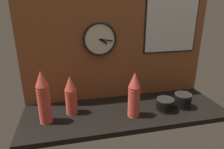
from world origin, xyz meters
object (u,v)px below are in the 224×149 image
cup_stack_far_left (44,97)px  cup_stack_center_right (134,95)px  wall_clock (100,39)px  menu_board (172,20)px  cup_stack_left (71,95)px  bowl_stack_right (165,104)px  bowl_stack_far_right (183,100)px

cup_stack_far_left → cup_stack_center_right: cup_stack_far_left is taller
wall_clock → menu_board: (63.14, 0.89, 13.95)cm
cup_stack_center_right → cup_stack_left: 48.00cm
cup_stack_left → wall_clock: size_ratio=1.09×
cup_stack_far_left → cup_stack_center_right: 64.65cm
bowl_stack_right → bowl_stack_far_right: size_ratio=1.00×
bowl_stack_far_right → wall_clock: wall_clock is taller
bowl_stack_right → bowl_stack_far_right: 16.91cm
cup_stack_far_left → wall_clock: bearing=31.3°
cup_stack_left → cup_stack_center_right: bearing=-17.9°
cup_stack_center_right → bowl_stack_right: bearing=3.4°
bowl_stack_right → wall_clock: (-46.12, 31.81, 48.26)cm
cup_stack_center_right → menu_board: size_ratio=0.62×
cup_stack_center_right → wall_clock: wall_clock is taller
cup_stack_far_left → menu_board: menu_board is taller
bowl_stack_far_right → wall_clock: (-62.90, 29.79, 47.46)cm
cup_stack_center_right → cup_stack_left: size_ratio=1.14×
cup_stack_far_left → bowl_stack_right: (91.16, -4.47, -14.20)cm
cup_stack_left → menu_board: (89.48, 19.58, 52.26)cm
bowl_stack_right → cup_stack_far_left: bearing=177.2°
cup_stack_left → wall_clock: wall_clock is taller
cup_stack_center_right → menu_board: menu_board is taller
cup_stack_far_left → cup_stack_center_right: (64.34, -6.05, -2.13)cm
cup_stack_far_left → bowl_stack_right: 92.37cm
cup_stack_center_right → cup_stack_left: cup_stack_center_right is taller
cup_stack_center_right → menu_board: (43.84, 34.28, 50.13)cm
cup_stack_far_left → bowl_stack_far_right: bearing=-1.3°
wall_clock → cup_stack_far_left: bearing=-148.7°
cup_stack_far_left → cup_stack_left: 21.03cm
cup_stack_left → bowl_stack_far_right: size_ratio=2.22×
cup_stack_far_left → menu_board: size_ratio=0.69×
bowl_stack_far_right → menu_board: 68.64cm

